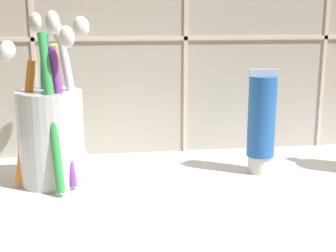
# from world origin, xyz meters

# --- Properties ---
(sink_counter) EXTENTS (0.78, 0.38, 0.02)m
(sink_counter) POSITION_xyz_m (0.00, 0.00, 0.01)
(sink_counter) COLOR silver
(sink_counter) RESTS_ON ground
(toothbrush_cup) EXTENTS (0.10, 0.12, 0.19)m
(toothbrush_cup) POSITION_xyz_m (-0.15, 0.08, 0.08)
(toothbrush_cup) COLOR silver
(toothbrush_cup) RESTS_ON sink_counter
(toothpaste_tube) EXTENTS (0.03, 0.03, 0.12)m
(toothpaste_tube) POSITION_xyz_m (0.09, 0.08, 0.08)
(toothpaste_tube) COLOR white
(toothpaste_tube) RESTS_ON sink_counter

